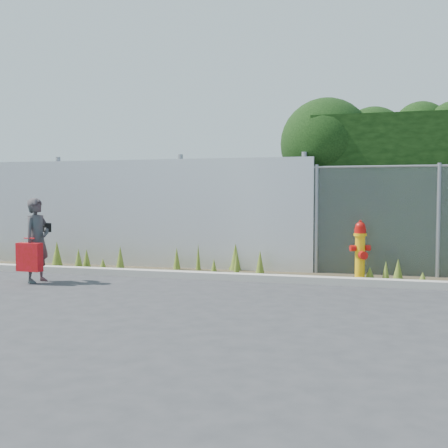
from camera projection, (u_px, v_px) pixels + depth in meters
name	position (u px, v px, depth m)	size (l,w,h in m)	color
ground	(218.00, 299.00, 7.97)	(80.00, 80.00, 0.00)	#313133
curb	(247.00, 277.00, 9.70)	(16.00, 0.22, 0.12)	#ACA79C
weed_strip	(239.00, 267.00, 10.40)	(16.00, 1.26, 0.53)	#3F3524
corrugated_fence	(109.00, 213.00, 11.68)	(8.50, 0.21, 2.30)	silver
fire_hydrant	(360.00, 252.00, 9.61)	(0.35, 0.31, 1.05)	#EAB00C
woman	(37.00, 240.00, 9.52)	(0.52, 0.34, 1.43)	#0D5655
red_tote_bag	(29.00, 257.00, 9.33)	(0.43, 0.16, 0.56)	#A81309
black_shoulder_bag	(46.00, 227.00, 9.74)	(0.21, 0.09, 0.16)	black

